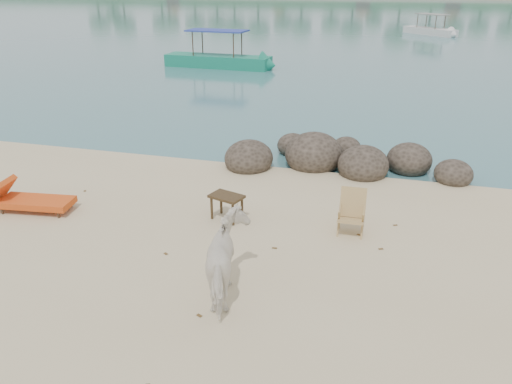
{
  "coord_description": "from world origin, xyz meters",
  "views": [
    {
      "loc": [
        2.74,
        -6.69,
        4.89
      ],
      "look_at": [
        0.37,
        2.0,
        1.0
      ],
      "focal_mm": 35.0,
      "sensor_mm": 36.0,
      "label": 1
    }
  ],
  "objects_px": {
    "deck_chair": "(351,215)",
    "cow": "(229,262)",
    "side_table": "(227,209)",
    "boat_near": "(217,36)",
    "boulders": "(334,159)",
    "lounge_chair": "(36,199)"
  },
  "relations": [
    {
      "from": "lounge_chair",
      "to": "boat_near",
      "type": "distance_m",
      "value": 20.19
    },
    {
      "from": "deck_chair",
      "to": "boat_near",
      "type": "relative_size",
      "value": 0.13
    },
    {
      "from": "cow",
      "to": "lounge_chair",
      "type": "height_order",
      "value": "cow"
    },
    {
      "from": "lounge_chair",
      "to": "deck_chair",
      "type": "relative_size",
      "value": 2.27
    },
    {
      "from": "deck_chair",
      "to": "side_table",
      "type": "bearing_deg",
      "value": 179.35
    },
    {
      "from": "deck_chair",
      "to": "boat_near",
      "type": "xyz_separation_m",
      "value": [
        -9.59,
        19.22,
        1.27
      ]
    },
    {
      "from": "lounge_chair",
      "to": "boulders",
      "type": "bearing_deg",
      "value": 30.37
    },
    {
      "from": "boat_near",
      "to": "boulders",
      "type": "bearing_deg",
      "value": -57.0
    },
    {
      "from": "side_table",
      "to": "boat_near",
      "type": "height_order",
      "value": "boat_near"
    },
    {
      "from": "boulders",
      "to": "side_table",
      "type": "relative_size",
      "value": 9.37
    },
    {
      "from": "boulders",
      "to": "side_table",
      "type": "height_order",
      "value": "boulders"
    },
    {
      "from": "cow",
      "to": "side_table",
      "type": "xyz_separation_m",
      "value": [
        -0.94,
        2.69,
        -0.39
      ]
    },
    {
      "from": "lounge_chair",
      "to": "side_table",
      "type": "bearing_deg",
      "value": 2.31
    },
    {
      "from": "deck_chair",
      "to": "cow",
      "type": "bearing_deg",
      "value": -123.46
    },
    {
      "from": "boulders",
      "to": "boat_near",
      "type": "height_order",
      "value": "boat_near"
    },
    {
      "from": "boat_near",
      "to": "side_table",
      "type": "bearing_deg",
      "value": -66.96
    },
    {
      "from": "deck_chair",
      "to": "boulders",
      "type": "bearing_deg",
      "value": 100.59
    },
    {
      "from": "lounge_chair",
      "to": "boat_near",
      "type": "bearing_deg",
      "value": 90.56
    },
    {
      "from": "boulders",
      "to": "cow",
      "type": "bearing_deg",
      "value": -97.48
    },
    {
      "from": "boulders",
      "to": "deck_chair",
      "type": "distance_m",
      "value": 4.01
    },
    {
      "from": "cow",
      "to": "boat_near",
      "type": "xyz_separation_m",
      "value": [
        -7.88,
        21.95,
        1.04
      ]
    },
    {
      "from": "lounge_chair",
      "to": "deck_chair",
      "type": "xyz_separation_m",
      "value": [
        6.93,
        0.74,
        0.14
      ]
    }
  ]
}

